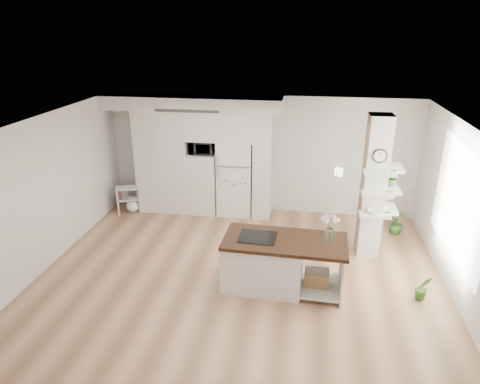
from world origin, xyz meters
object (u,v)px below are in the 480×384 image
object	(u,v)px
kitchen_island	(270,261)
floor_plant_a	(423,288)
bookshelf	(130,201)
refrigerator	(236,177)

from	to	relation	value
kitchen_island	floor_plant_a	bearing A→B (deg)	1.67
kitchen_island	floor_plant_a	xyz separation A→B (m)	(2.45, -0.02, -0.24)
bookshelf	floor_plant_a	size ratio (longest dim) A/B	1.40
refrigerator	floor_plant_a	xyz separation A→B (m)	(3.52, -2.92, -0.65)
bookshelf	floor_plant_a	world-z (taller)	bookshelf
kitchen_island	bookshelf	size ratio (longest dim) A/B	3.22
refrigerator	floor_plant_a	bearing A→B (deg)	-39.66
kitchen_island	bookshelf	xyz separation A→B (m)	(-3.53, 2.54, -0.19)
refrigerator	kitchen_island	bearing A→B (deg)	-69.65
kitchen_island	floor_plant_a	size ratio (longest dim) A/B	4.50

